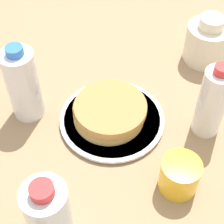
{
  "coord_description": "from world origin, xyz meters",
  "views": [
    {
      "loc": [
        -0.44,
        0.3,
        0.68
      ],
      "look_at": [
        0.01,
        -0.01,
        0.03
      ],
      "focal_mm": 60.0,
      "sensor_mm": 36.0,
      "label": 1
    }
  ],
  "objects_px": {
    "water_bottle_near": "(50,217)",
    "water_bottle_mid": "(23,84)",
    "juice_glass": "(179,176)",
    "pancake_stack": "(110,111)",
    "plate": "(112,119)",
    "cream_jug": "(207,41)",
    "water_bottle_far": "(212,102)"
  },
  "relations": [
    {
      "from": "water_bottle_near",
      "to": "water_bottle_mid",
      "type": "xyz_separation_m",
      "value": [
        0.31,
        -0.1,
        0.0
      ]
    },
    {
      "from": "juice_glass",
      "to": "water_bottle_near",
      "type": "xyz_separation_m",
      "value": [
        0.04,
        0.26,
        0.05
      ]
    },
    {
      "from": "water_bottle_near",
      "to": "water_bottle_mid",
      "type": "bearing_deg",
      "value": -17.29
    },
    {
      "from": "pancake_stack",
      "to": "water_bottle_mid",
      "type": "xyz_separation_m",
      "value": [
        0.13,
        0.14,
        0.05
      ]
    },
    {
      "from": "plate",
      "to": "cream_jug",
      "type": "height_order",
      "value": "cream_jug"
    },
    {
      "from": "cream_jug",
      "to": "water_bottle_far",
      "type": "height_order",
      "value": "water_bottle_far"
    },
    {
      "from": "pancake_stack",
      "to": "water_bottle_mid",
      "type": "relative_size",
      "value": 0.87
    },
    {
      "from": "plate",
      "to": "water_bottle_far",
      "type": "relative_size",
      "value": 1.27
    },
    {
      "from": "plate",
      "to": "water_bottle_far",
      "type": "xyz_separation_m",
      "value": [
        -0.13,
        -0.17,
        0.08
      ]
    },
    {
      "from": "juice_glass",
      "to": "water_bottle_far",
      "type": "xyz_separation_m",
      "value": [
        0.08,
        -0.15,
        0.05
      ]
    },
    {
      "from": "plate",
      "to": "water_bottle_mid",
      "type": "bearing_deg",
      "value": 47.25
    },
    {
      "from": "pancake_stack",
      "to": "water_bottle_far",
      "type": "xyz_separation_m",
      "value": [
        -0.14,
        -0.17,
        0.05
      ]
    },
    {
      "from": "juice_glass",
      "to": "water_bottle_mid",
      "type": "relative_size",
      "value": 0.41
    },
    {
      "from": "cream_jug",
      "to": "water_bottle_far",
      "type": "distance_m",
      "value": 0.25
    },
    {
      "from": "plate",
      "to": "water_bottle_mid",
      "type": "relative_size",
      "value": 1.24
    },
    {
      "from": "pancake_stack",
      "to": "water_bottle_mid",
      "type": "bearing_deg",
      "value": 47.4
    },
    {
      "from": "juice_glass",
      "to": "cream_jug",
      "type": "xyz_separation_m",
      "value": [
        0.26,
        -0.31,
        0.02
      ]
    },
    {
      "from": "plate",
      "to": "pancake_stack",
      "type": "bearing_deg",
      "value": 39.79
    },
    {
      "from": "plate",
      "to": "water_bottle_far",
      "type": "height_order",
      "value": "water_bottle_far"
    },
    {
      "from": "plate",
      "to": "water_bottle_far",
      "type": "bearing_deg",
      "value": -129.15
    },
    {
      "from": "pancake_stack",
      "to": "water_bottle_near",
      "type": "bearing_deg",
      "value": 126.18
    },
    {
      "from": "plate",
      "to": "cream_jug",
      "type": "xyz_separation_m",
      "value": [
        0.05,
        -0.33,
        0.05
      ]
    },
    {
      "from": "pancake_stack",
      "to": "juice_glass",
      "type": "relative_size",
      "value": 2.14
    },
    {
      "from": "water_bottle_near",
      "to": "water_bottle_mid",
      "type": "distance_m",
      "value": 0.32
    },
    {
      "from": "cream_jug",
      "to": "juice_glass",
      "type": "bearing_deg",
      "value": 129.67
    },
    {
      "from": "water_bottle_mid",
      "to": "plate",
      "type": "bearing_deg",
      "value": -132.75
    },
    {
      "from": "pancake_stack",
      "to": "cream_jug",
      "type": "relative_size",
      "value": 1.31
    },
    {
      "from": "juice_glass",
      "to": "water_bottle_near",
      "type": "distance_m",
      "value": 0.27
    },
    {
      "from": "juice_glass",
      "to": "cream_jug",
      "type": "relative_size",
      "value": 0.61
    },
    {
      "from": "pancake_stack",
      "to": "water_bottle_near",
      "type": "xyz_separation_m",
      "value": [
        -0.17,
        0.24,
        0.05
      ]
    },
    {
      "from": "water_bottle_far",
      "to": "water_bottle_mid",
      "type": "bearing_deg",
      "value": 49.12
    },
    {
      "from": "plate",
      "to": "water_bottle_mid",
      "type": "height_order",
      "value": "water_bottle_mid"
    }
  ]
}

